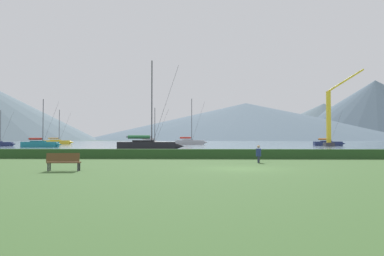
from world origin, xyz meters
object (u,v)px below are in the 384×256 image
object	(u,v)px
sailboat_slip_6	(190,142)
person_seated_viewer	(259,153)
park_bench_near_path	(64,161)
sailboat_slip_5	(57,142)
sailboat_slip_2	(153,143)
sailboat_slip_1	(328,143)
sailboat_slip_3	(148,145)
dock_crane	(330,121)
sailboat_slip_0	(40,144)

from	to	relation	value
sailboat_slip_6	person_seated_viewer	xyz separation A→B (m)	(8.19, -80.45, -0.09)
park_bench_near_path	person_seated_viewer	world-z (taller)	person_seated_viewer
sailboat_slip_5	sailboat_slip_6	distance (m)	39.14
sailboat_slip_2	sailboat_slip_5	distance (m)	41.30
sailboat_slip_5	person_seated_viewer	xyz separation A→B (m)	(47.20, -83.66, -0.02)
sailboat_slip_1	sailboat_slip_3	bearing A→B (deg)	-131.61
sailboat_slip_3	dock_crane	world-z (taller)	dock_crane
sailboat_slip_3	park_bench_near_path	bearing A→B (deg)	-93.68
sailboat_slip_3	sailboat_slip_5	size ratio (longest dim) A/B	1.24
sailboat_slip_2	sailboat_slip_3	bearing A→B (deg)	-75.92
sailboat_slip_5	sailboat_slip_3	bearing A→B (deg)	-63.89
sailboat_slip_3	sailboat_slip_6	size ratio (longest dim) A/B	0.98
sailboat_slip_6	park_bench_near_path	xyz separation A→B (m)	(-3.05, -87.84, -0.25)
park_bench_near_path	sailboat_slip_2	bearing A→B (deg)	89.05
sailboat_slip_0	sailboat_slip_1	xyz separation A→B (m)	(61.48, 18.81, -0.04)
sailboat_slip_1	sailboat_slip_3	world-z (taller)	sailboat_slip_3
sailboat_slip_6	dock_crane	world-z (taller)	dock_crane
sailboat_slip_0	park_bench_near_path	distance (m)	59.29
sailboat_slip_5	person_seated_viewer	world-z (taller)	sailboat_slip_5
sailboat_slip_3	sailboat_slip_5	xyz separation A→B (m)	(-35.36, 57.59, -0.07)
sailboat_slip_1	sailboat_slip_6	world-z (taller)	sailboat_slip_6
park_bench_near_path	person_seated_viewer	bearing A→B (deg)	28.65
sailboat_slip_3	dock_crane	xyz separation A→B (m)	(35.43, 31.47, 4.81)
sailboat_slip_3	sailboat_slip_0	bearing A→B (deg)	135.05
sailboat_slip_2	person_seated_viewer	bearing A→B (deg)	-67.41
person_seated_viewer	dock_crane	size ratio (longest dim) A/B	0.07
sailboat_slip_0	sailboat_slip_3	world-z (taller)	sailboat_slip_3
sailboat_slip_0	dock_crane	size ratio (longest dim) A/B	0.55
sailboat_slip_5	dock_crane	size ratio (longest dim) A/B	0.60
sailboat_slip_2	sailboat_slip_3	distance (m)	31.40
sailboat_slip_0	sailboat_slip_5	bearing A→B (deg)	110.91
sailboat_slip_1	dock_crane	xyz separation A→B (m)	(-1.91, -7.77, 4.97)
person_seated_viewer	dock_crane	bearing A→B (deg)	82.00
sailboat_slip_2	sailboat_slip_6	xyz separation A→B (m)	(7.25, 23.19, 0.15)
sailboat_slip_1	park_bench_near_path	xyz separation A→B (m)	(-36.73, -72.69, -0.08)
sailboat_slip_0	person_seated_viewer	world-z (taller)	sailboat_slip_0
sailboat_slip_6	person_seated_viewer	bearing A→B (deg)	-89.90
sailboat_slip_2	sailboat_slip_5	xyz separation A→B (m)	(-31.76, 26.40, 0.08)
sailboat_slip_3	sailboat_slip_5	distance (m)	67.58
park_bench_near_path	dock_crane	xyz separation A→B (m)	(34.82, 64.93, 5.05)
sailboat_slip_1	person_seated_viewer	distance (m)	70.11
sailboat_slip_6	park_bench_near_path	bearing A→B (deg)	-97.70
sailboat_slip_2	sailboat_slip_5	world-z (taller)	sailboat_slip_5
sailboat_slip_1	sailboat_slip_2	xyz separation A→B (m)	(-40.94, -8.05, 0.01)
sailboat_slip_5	person_seated_viewer	bearing A→B (deg)	-66.01
sailboat_slip_3	person_seated_viewer	xyz separation A→B (m)	(11.84, -26.07, -0.09)
sailboat_slip_0	sailboat_slip_3	bearing A→B (deg)	-36.11
sailboat_slip_1	sailboat_slip_6	size ratio (longest dim) A/B	0.69
sailboat_slip_6	person_seated_viewer	size ratio (longest dim) A/B	10.35
sailboat_slip_5	dock_crane	distance (m)	75.61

